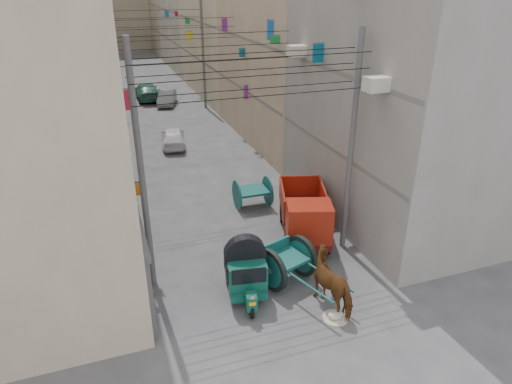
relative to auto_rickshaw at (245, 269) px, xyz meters
name	(u,v)px	position (x,y,z in m)	size (l,w,h in m)	color
building_row_left	(37,19)	(-7.15, 29.67, 5.49)	(8.00, 62.00, 14.00)	beige
building_row_right	(234,14)	(8.84, 29.67, 5.49)	(8.00, 62.00, 14.00)	gray
end_cap_building	(115,0)	(0.84, 61.54, 5.54)	(22.00, 10.00, 13.00)	tan
shutters_left	(127,193)	(-3.08, 5.92, 0.53)	(0.18, 14.40, 2.88)	#4C4C51
signboards	(171,83)	(0.83, 17.20, 2.47)	(8.22, 40.52, 5.67)	#198A42
ac_units	(337,39)	(4.49, 3.21, 6.47)	(0.70, 6.55, 3.35)	beige
utility_poles	(186,89)	(0.84, 12.54, 3.04)	(7.40, 22.20, 8.00)	#535355
overhead_cables	(193,41)	(0.84, 9.94, 5.80)	(7.40, 22.52, 1.12)	black
auto_rickshaw	(245,269)	(0.00, 0.00, 0.00)	(1.59, 2.40, 1.64)	black
tonga_cart	(287,262)	(1.51, 0.16, -0.20)	(2.22, 3.48, 1.47)	black
mini_truck	(305,220)	(3.17, 2.25, 0.03)	(2.71, 4.03, 2.08)	black
second_cart	(253,192)	(2.27, 5.84, -0.25)	(1.54, 1.36, 1.34)	#12504D
feed_sack	(336,315)	(2.20, -2.05, -0.84)	(0.49, 0.39, 0.25)	beige
horse	(335,282)	(2.43, -1.46, -0.10)	(0.93, 2.04, 1.72)	brown
distant_car_white	(173,137)	(0.38, 15.20, -0.38)	(1.37, 3.41, 1.16)	silver
distant_car_grey	(167,98)	(1.70, 25.43, -0.39)	(1.22, 3.49, 1.15)	#5D6361
distant_car_green	(147,92)	(0.41, 27.83, -0.30)	(1.86, 4.58, 1.33)	#1F5A44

